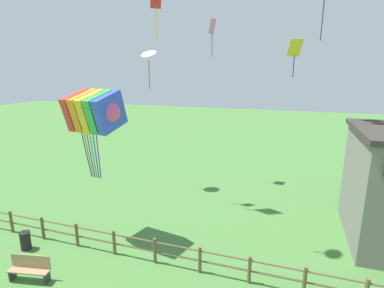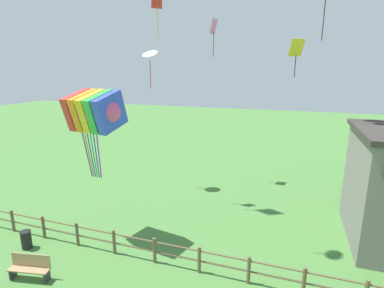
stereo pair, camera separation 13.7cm
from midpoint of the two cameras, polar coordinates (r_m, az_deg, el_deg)
name	(u,v)px [view 1 (the left image)]	position (r m, az deg, el deg)	size (l,w,h in m)	color
wooden_fence	(177,253)	(13.14, -3.23, -20.09)	(21.97, 0.14, 1.14)	brown
park_bench_near_fence	(30,268)	(14.10, -28.75, -19.95)	(1.66, 0.71, 1.02)	#9E7F56
trash_bin	(25,241)	(16.27, -29.37, -15.74)	(0.49, 0.49, 0.85)	black
kite_rainbow_parafoil	(94,111)	(14.25, -18.41, 5.98)	(3.02, 2.29, 4.11)	#E54C8C
kite_yellow_diamond	(295,50)	(20.88, 18.81, 16.51)	(1.00, 0.86, 2.35)	yellow
kite_pink_diamond	(212,31)	(21.69, 3.68, 20.75)	(0.41, 0.73, 2.46)	pink
kite_white_delta	(148,54)	(20.32, -8.49, 16.58)	(1.14, 1.08, 2.53)	white
kite_red_diamond	(156,7)	(18.40, -7.11, 24.40)	(0.60, 0.55, 2.58)	red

